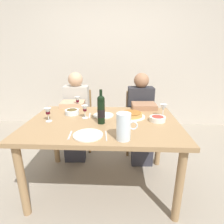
{
  "coord_description": "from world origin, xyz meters",
  "views": [
    {
      "loc": [
        0.17,
        -1.67,
        1.41
      ],
      "look_at": [
        0.09,
        0.06,
        0.84
      ],
      "focal_mm": 28.84,
      "sensor_mm": 36.0,
      "label": 1
    }
  ],
  "objects": [
    {
      "name": "water_pitcher",
      "position": [
        0.2,
        -0.38,
        0.86
      ],
      "size": [
        0.17,
        0.11,
        0.22
      ],
      "color": "silver",
      "rests_on": "dining_table"
    },
    {
      "name": "fork_left_setting",
      "position": [
        -0.16,
        0.16,
        0.76
      ],
      "size": [
        0.03,
        0.16,
        0.0
      ],
      "primitive_type": "cube",
      "rotation": [
        0.0,
        0.0,
        1.68
      ],
      "color": "silver",
      "rests_on": "dining_table"
    },
    {
      "name": "knife_right_setting",
      "position": [
        0.06,
        -0.33,
        0.76
      ],
      "size": [
        0.03,
        0.18,
        0.0
      ],
      "primitive_type": "cube",
      "rotation": [
        0.0,
        0.0,
        1.69
      ],
      "color": "silver",
      "rests_on": "dining_table"
    },
    {
      "name": "ground_plane",
      "position": [
        0.0,
        0.0,
        0.0
      ],
      "size": [
        8.0,
        8.0,
        0.0
      ],
      "primitive_type": "plane",
      "color": "gray"
    },
    {
      "name": "chair_right",
      "position": [
        0.45,
        0.87,
        0.5
      ],
      "size": [
        0.42,
        0.42,
        0.87
      ],
      "rotation": [
        0.0,
        0.0,
        3.19
      ],
      "color": "olive",
      "rests_on": "ground"
    },
    {
      "name": "wine_glass_spare",
      "position": [
        0.63,
        0.17,
        0.86
      ],
      "size": [
        0.07,
        0.07,
        0.14
      ],
      "color": "silver",
      "rests_on": "dining_table"
    },
    {
      "name": "wine_glass_left_diner",
      "position": [
        -0.54,
        -0.02,
        0.86
      ],
      "size": [
        0.07,
        0.07,
        0.14
      ],
      "color": "silver",
      "rests_on": "dining_table"
    },
    {
      "name": "dinner_plate_left_setting",
      "position": [
        -0.01,
        0.16,
        0.77
      ],
      "size": [
        0.22,
        0.22,
        0.01
      ],
      "primitive_type": "cylinder",
      "color": "silver",
      "rests_on": "dining_table"
    },
    {
      "name": "dining_table",
      "position": [
        0.0,
        0.0,
        0.67
      ],
      "size": [
        1.5,
        1.0,
        0.76
      ],
      "color": "#9E7A51",
      "rests_on": "ground"
    },
    {
      "name": "salad_bowl",
      "position": [
        0.54,
        0.03,
        0.79
      ],
      "size": [
        0.16,
        0.16,
        0.06
      ],
      "color": "white",
      "rests_on": "dining_table"
    },
    {
      "name": "diner_right",
      "position": [
        0.46,
        0.63,
        0.62
      ],
      "size": [
        0.35,
        0.51,
        1.16
      ],
      "rotation": [
        0.0,
        0.0,
        3.19
      ],
      "color": "#2D2D33",
      "rests_on": "ground"
    },
    {
      "name": "knife_left_setting",
      "position": [
        0.14,
        0.16,
        0.76
      ],
      "size": [
        0.02,
        0.18,
        0.0
      ],
      "primitive_type": "cube",
      "rotation": [
        0.0,
        0.0,
        1.62
      ],
      "color": "silver",
      "rests_on": "dining_table"
    },
    {
      "name": "baked_tart",
      "position": [
        0.29,
        0.14,
        0.79
      ],
      "size": [
        0.29,
        0.29,
        0.06
      ],
      "color": "white",
      "rests_on": "dining_table"
    },
    {
      "name": "dinner_plate_right_setting",
      "position": [
        -0.09,
        -0.33,
        0.77
      ],
      "size": [
        0.25,
        0.25,
        0.01
      ],
      "primitive_type": "cylinder",
      "color": "white",
      "rests_on": "dining_table"
    },
    {
      "name": "wine_glass_centre",
      "position": [
        -0.35,
        0.42,
        0.87
      ],
      "size": [
        0.07,
        0.07,
        0.15
      ],
      "color": "silver",
      "rests_on": "dining_table"
    },
    {
      "name": "wine_bottle",
      "position": [
        -0.01,
        -0.05,
        0.9
      ],
      "size": [
        0.07,
        0.07,
        0.33
      ],
      "color": "black",
      "rests_on": "dining_table"
    },
    {
      "name": "back_wall",
      "position": [
        0.0,
        1.91,
        1.4
      ],
      "size": [
        8.0,
        0.1,
        2.8
      ],
      "primitive_type": "cube",
      "color": "beige",
      "rests_on": "ground"
    },
    {
      "name": "diner_left",
      "position": [
        -0.44,
        0.68,
        0.62
      ],
      "size": [
        0.35,
        0.52,
        1.16
      ],
      "rotation": [
        0.0,
        0.0,
        3.2
      ],
      "color": "#B7B2A8",
      "rests_on": "ground"
    },
    {
      "name": "olive_bowl",
      "position": [
        -0.36,
        0.2,
        0.79
      ],
      "size": [
        0.15,
        0.15,
        0.06
      ],
      "color": "silver",
      "rests_on": "dining_table"
    },
    {
      "name": "wine_glass_right_diner",
      "position": [
        -0.19,
        0.09,
        0.86
      ],
      "size": [
        0.07,
        0.07,
        0.14
      ],
      "color": "silver",
      "rests_on": "dining_table"
    },
    {
      "name": "chair_left",
      "position": [
        -0.45,
        0.92,
        0.5
      ],
      "size": [
        0.42,
        0.42,
        0.87
      ],
      "rotation": [
        0.0,
        0.0,
        3.2
      ],
      "color": "olive",
      "rests_on": "ground"
    },
    {
      "name": "spoon_right_setting",
      "position": [
        -0.24,
        -0.33,
        0.76
      ],
      "size": [
        0.03,
        0.16,
        0.0
      ],
      "primitive_type": "cube",
      "rotation": [
        0.0,
        0.0,
        1.66
      ],
      "color": "silver",
      "rests_on": "dining_table"
    }
  ]
}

